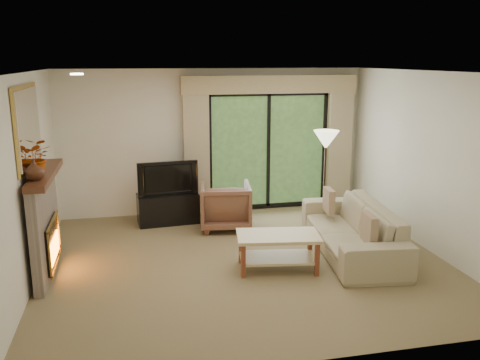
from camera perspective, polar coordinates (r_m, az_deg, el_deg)
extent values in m
plane|color=olive|center=(7.21, 0.51, -9.08)|extent=(5.50, 5.50, 0.00)
plane|color=silver|center=(6.66, 0.56, 12.05)|extent=(5.50, 5.50, 0.00)
plane|color=white|center=(9.23, -2.91, 4.33)|extent=(5.00, 0.00, 5.00)
plane|color=white|center=(4.50, 7.63, -5.67)|extent=(5.00, 0.00, 5.00)
plane|color=white|center=(6.78, -22.78, -0.09)|extent=(0.00, 5.00, 5.00)
plane|color=white|center=(7.88, 20.43, 1.91)|extent=(0.00, 5.00, 5.00)
cube|color=tan|center=(9.04, -4.93, 3.46)|extent=(0.45, 0.18, 2.35)
cube|color=tan|center=(9.75, 11.04, 3.99)|extent=(0.45, 0.18, 2.35)
cube|color=tan|center=(9.20, 3.42, 10.68)|extent=(3.20, 0.24, 0.32)
cube|color=black|center=(8.83, -8.08, -3.17)|extent=(1.06, 0.55, 0.51)
imported|color=black|center=(8.69, -8.20, 0.30)|extent=(1.02, 0.22, 0.59)
imported|color=brown|center=(8.45, -1.67, -2.90)|extent=(0.93, 0.95, 0.77)
imported|color=tan|center=(7.60, 12.42, -5.35)|extent=(1.23, 2.52, 0.71)
cube|color=brown|center=(6.90, 14.31, -5.33)|extent=(0.15, 0.40, 0.39)
cube|color=brown|center=(8.11, 9.95, -2.29)|extent=(0.14, 0.39, 0.38)
imported|color=#4B2817|center=(6.45, -22.13, 1.07)|extent=(0.26, 0.26, 0.24)
imported|color=#973D09|center=(6.60, -21.97, 2.38)|extent=(0.49, 0.44, 0.48)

